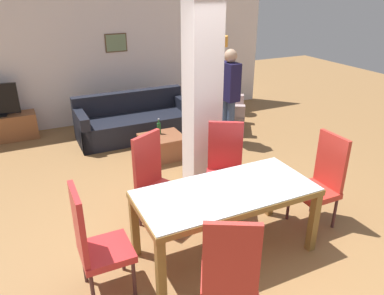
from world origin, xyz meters
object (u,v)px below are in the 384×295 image
dining_chair_near_left (230,271)px  floor_lamp (219,48)px  dining_chair_head_right (322,179)px  dining_table (226,203)px  dining_chair_far_right (225,165)px  tv_stand (0,129)px  coffee_table (162,147)px  sofa (135,122)px  standing_person (229,91)px  dining_chair_far_left (155,179)px  bottle (159,128)px  armchair (220,115)px  dining_chair_head_left (94,241)px

dining_chair_near_left → floor_lamp: bearing=90.2°
dining_chair_near_left → dining_chair_head_right: 1.96m
dining_chair_near_left → floor_lamp: size_ratio=0.68×
dining_table → dining_chair_far_right: size_ratio=1.64×
dining_table → dining_chair_far_right: dining_chair_far_right is taller
tv_stand → coffee_table: bearing=-39.4°
coffee_table → floor_lamp: (2.04, 1.78, 1.22)m
sofa → dining_chair_near_left: bearing=82.1°
coffee_table → standing_person: (1.30, 0.07, 0.78)m
dining_chair_far_left → bottle: dining_chair_far_left is taller
sofa → bottle: 1.04m
armchair → tv_stand: size_ratio=0.92×
sofa → floor_lamp: (2.16, 0.65, 1.14)m
dining_chair_far_right → dining_chair_far_left: same height
dining_chair_far_left → sofa: dining_chair_far_left is taller
dining_chair_far_right → bottle: bearing=-54.3°
dining_chair_head_right → bottle: size_ratio=4.24×
dining_chair_far_left → floor_lamp: floor_lamp is taller
dining_chair_far_right → dining_chair_near_left: size_ratio=1.00×
dining_chair_head_left → floor_lamp: (3.67, 4.30, 0.83)m
sofa → dining_chair_far_left: bearing=77.5°
dining_chair_far_left → dining_chair_head_left: 1.24m
dining_table → sofa: 3.67m
dining_table → dining_chair_far_right: (0.46, 0.81, -0.03)m
coffee_table → standing_person: standing_person is taller
dining_chair_far_right → sofa: size_ratio=0.53×
dining_table → coffee_table: size_ratio=2.70×
dining_chair_near_left → tv_stand: bearing=136.0°
bottle → standing_person: standing_person is taller
coffee_table → dining_chair_near_left: bearing=-102.3°
standing_person → floor_lamp: bearing=-26.6°
dining_chair_near_left → standing_person: 4.02m
sofa → dining_chair_head_right: bearing=107.4°
dining_chair_head_right → coffee_table: 2.76m
sofa → coffee_table: bearing=95.7°
bottle → armchair: bearing=23.5°
dining_chair_far_left → tv_stand: bearing=-93.6°
dining_table → dining_chair_far_left: dining_chair_far_left is taller
dining_table → dining_chair_far_left: (-0.46, 0.85, -0.03)m
dining_chair_far_left → coffee_table: dining_chair_far_left is taller
armchair → dining_chair_far_left: bearing=-12.0°
armchair → dining_chair_head_left: bearing=-12.9°
coffee_table → floor_lamp: size_ratio=0.41×
dining_chair_head_left → armchair: 4.62m
dining_table → floor_lamp: bearing=61.7°
dining_chair_head_right → armchair: size_ratio=0.96×
coffee_table → floor_lamp: 2.97m
armchair → coffee_table: (-1.56, -0.80, -0.07)m
dining_chair_far_left → dining_table: bearing=90.0°
coffee_table → bottle: 0.32m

